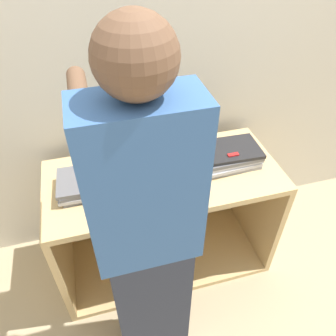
# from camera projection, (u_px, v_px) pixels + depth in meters

# --- Properties ---
(ground_plane) EXTENTS (12.00, 12.00, 0.00)m
(ground_plane) POSITION_uv_depth(u_px,v_px,m) (177.00, 295.00, 2.07)
(ground_plane) COLOR tan
(wall_back) EXTENTS (8.00, 0.05, 2.40)m
(wall_back) POSITION_uv_depth(u_px,v_px,m) (144.00, 69.00, 1.79)
(wall_back) COLOR beige
(wall_back) RESTS_ON ground_plane
(cart) EXTENTS (1.29, 0.59, 0.77)m
(cart) POSITION_uv_depth(u_px,v_px,m) (161.00, 212.00, 2.09)
(cart) COLOR tan
(cart) RESTS_ON ground_plane
(laptop_open) EXTENTS (0.34, 0.27, 0.24)m
(laptop_open) POSITION_uv_depth(u_px,v_px,m) (162.00, 162.00, 1.78)
(laptop_open) COLOR gray
(laptop_open) RESTS_ON cart
(laptop_stack_left) EXTENTS (0.36, 0.24, 0.08)m
(laptop_stack_left) POSITION_uv_depth(u_px,v_px,m) (93.00, 182.00, 1.68)
(laptop_stack_left) COLOR slate
(laptop_stack_left) RESTS_ON cart
(laptop_stack_right) EXTENTS (0.37, 0.24, 0.10)m
(laptop_stack_right) POSITION_uv_depth(u_px,v_px,m) (227.00, 156.00, 1.83)
(laptop_stack_right) COLOR gray
(laptop_stack_right) RESTS_ON cart
(person) EXTENTS (0.40, 0.54, 1.75)m
(person) POSITION_uv_depth(u_px,v_px,m) (147.00, 239.00, 1.31)
(person) COLOR #2D3342
(person) RESTS_ON ground_plane
(inventory_tag) EXTENTS (0.06, 0.02, 0.01)m
(inventory_tag) POSITION_uv_depth(u_px,v_px,m) (233.00, 155.00, 1.75)
(inventory_tag) COLOR red
(inventory_tag) RESTS_ON laptop_stack_right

